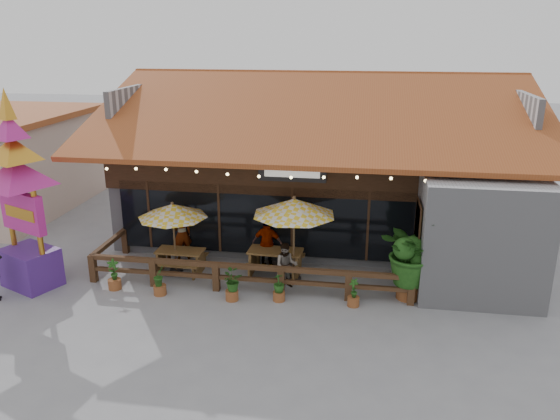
% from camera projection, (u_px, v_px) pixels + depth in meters
% --- Properties ---
extents(ground, '(100.00, 100.00, 0.00)m').
position_uv_depth(ground, '(300.00, 289.00, 16.80)').
color(ground, gray).
rests_on(ground, ground).
extents(restaurant_building, '(15.50, 14.73, 6.09)m').
position_uv_depth(restaurant_building, '(326.00, 169.00, 22.28)').
color(restaurant_building, '#9D9DA2').
rests_on(restaurant_building, ground).
extents(patio_railing, '(10.00, 2.60, 0.92)m').
position_uv_depth(patio_railing, '(226.00, 269.00, 16.70)').
color(patio_railing, '#4C321B').
rests_on(patio_railing, ground).
extents(umbrella_left, '(2.58, 2.58, 2.40)m').
position_uv_depth(umbrella_left, '(173.00, 211.00, 17.41)').
color(umbrella_left, brown).
rests_on(umbrella_left, ground).
extents(umbrella_right, '(3.23, 3.23, 2.78)m').
position_uv_depth(umbrella_right, '(294.00, 207.00, 16.68)').
color(umbrella_right, brown).
rests_on(umbrella_right, ground).
extents(picnic_table_left, '(1.56, 1.35, 0.74)m').
position_uv_depth(picnic_table_left, '(180.00, 257.00, 17.90)').
color(picnic_table_left, brown).
rests_on(picnic_table_left, ground).
extents(picnic_table_right, '(1.80, 1.57, 0.84)m').
position_uv_depth(picnic_table_right, '(275.00, 258.00, 17.66)').
color(picnic_table_right, brown).
rests_on(picnic_table_right, ground).
extents(thai_sign_tower, '(3.17, 3.17, 6.52)m').
position_uv_depth(thai_sign_tower, '(17.00, 178.00, 15.98)').
color(thai_sign_tower, '#4A227D').
rests_on(thai_sign_tower, ground).
extents(tropical_plant, '(2.42, 2.44, 2.55)m').
position_uv_depth(tropical_plant, '(411.00, 253.00, 15.76)').
color(tropical_plant, brown).
rests_on(tropical_plant, ground).
extents(diner_a, '(0.80, 0.74, 1.84)m').
position_uv_depth(diner_a, '(182.00, 234.00, 18.72)').
color(diner_a, '#3C2313').
rests_on(diner_a, ground).
extents(diner_b, '(0.78, 0.65, 1.45)m').
position_uv_depth(diner_b, '(286.00, 266.00, 16.69)').
color(diner_b, '#3C2313').
rests_on(diner_b, ground).
extents(diner_c, '(1.08, 0.54, 1.77)m').
position_uv_depth(diner_c, '(268.00, 244.00, 17.98)').
color(diner_c, '#3C2313').
rests_on(diner_c, ground).
extents(planter_a, '(0.41, 0.40, 0.97)m').
position_uv_depth(planter_a, '(114.00, 277.00, 16.67)').
color(planter_a, brown).
rests_on(planter_a, ground).
extents(planter_b, '(0.40, 0.43, 0.93)m').
position_uv_depth(planter_b, '(159.00, 282.00, 16.30)').
color(planter_b, brown).
rests_on(planter_b, ground).
extents(planter_c, '(0.71, 0.66, 0.94)m').
position_uv_depth(planter_c, '(232.00, 284.00, 15.94)').
color(planter_c, brown).
rests_on(planter_c, ground).
extents(planter_d, '(0.45, 0.45, 0.87)m').
position_uv_depth(planter_d, '(279.00, 288.00, 15.93)').
color(planter_d, brown).
rests_on(planter_d, ground).
extents(planter_e, '(0.36, 0.36, 0.85)m').
position_uv_depth(planter_e, '(354.00, 295.00, 15.65)').
color(planter_e, brown).
rests_on(planter_e, ground).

